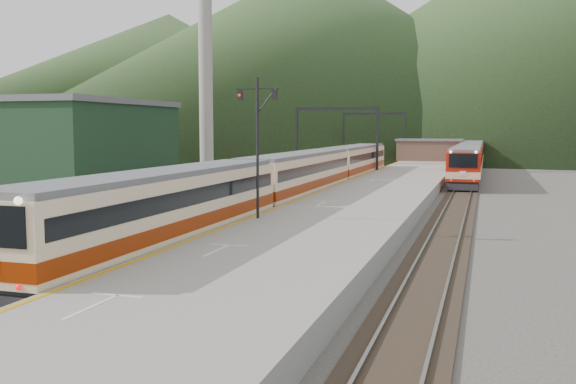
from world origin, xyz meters
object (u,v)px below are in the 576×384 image
(signal_mast, at_px, (257,133))
(worker, at_px, (20,240))
(main_train, at_px, (299,175))
(second_train, at_px, (471,156))

(signal_mast, xyz_separation_m, worker, (-8.13, -7.82, -4.59))
(main_train, bearing_deg, worker, -104.04)
(main_train, relative_size, worker, 41.55)
(signal_mast, bearing_deg, second_train, 80.69)
(second_train, bearing_deg, signal_mast, -99.31)
(second_train, distance_m, signal_mast, 57.01)
(main_train, relative_size, signal_mast, 8.82)
(main_train, xyz_separation_m, signal_mast, (2.29, -15.52, 3.24))
(main_train, distance_m, worker, 24.09)
(main_train, height_order, worker, main_train)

